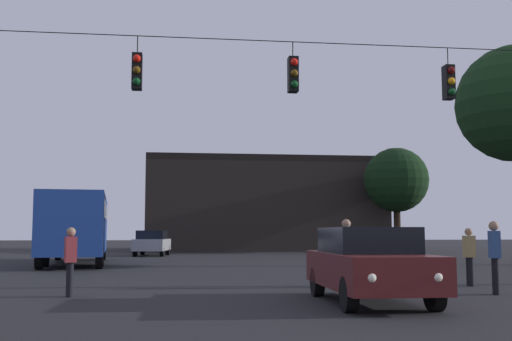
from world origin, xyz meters
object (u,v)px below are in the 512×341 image
(pedestrian_trailing, at_px, (495,253))
(city_bus, at_px, (77,222))
(pedestrian_crossing_left, at_px, (347,248))
(pedestrian_near_bus, at_px, (70,258))
(car_near_right, at_px, (369,263))
(car_far_left, at_px, (152,242))
(tree_behind_building, at_px, (396,180))
(pedestrian_crossing_right, at_px, (469,253))

(pedestrian_trailing, bearing_deg, city_bus, 127.34)
(pedestrian_crossing_left, relative_size, pedestrian_near_bus, 1.15)
(car_near_right, bearing_deg, car_far_left, 101.68)
(car_far_left, xyz_separation_m, tree_behind_building, (16.97, 4.08, 4.31))
(pedestrian_crossing_right, bearing_deg, pedestrian_trailing, -101.78)
(pedestrian_crossing_left, relative_size, tree_behind_building, 0.24)
(car_near_right, height_order, pedestrian_near_bus, pedestrian_near_bus)
(car_far_left, relative_size, pedestrian_near_bus, 2.92)
(pedestrian_crossing_right, relative_size, tree_behind_building, 0.21)
(car_near_right, relative_size, tree_behind_building, 0.59)
(city_bus, bearing_deg, pedestrian_trailing, -52.66)
(tree_behind_building, bearing_deg, pedestrian_crossing_left, -112.54)
(car_far_left, height_order, pedestrian_crossing_right, pedestrian_crossing_right)
(car_near_right, relative_size, pedestrian_crossing_left, 2.48)
(pedestrian_crossing_left, bearing_deg, tree_behind_building, 67.46)
(pedestrian_crossing_left, relative_size, pedestrian_trailing, 1.05)
(pedestrian_near_bus, bearing_deg, tree_behind_building, 57.73)
(pedestrian_crossing_left, relative_size, pedestrian_crossing_right, 1.15)
(pedestrian_near_bus, distance_m, tree_behind_building, 33.61)
(car_far_left, bearing_deg, pedestrian_crossing_right, -67.82)
(pedestrian_crossing_left, bearing_deg, pedestrian_near_bus, -167.28)
(city_bus, height_order, pedestrian_trailing, city_bus)
(pedestrian_crossing_left, distance_m, pedestrian_crossing_right, 3.34)
(tree_behind_building, bearing_deg, city_bus, -145.96)
(car_near_right, bearing_deg, city_bus, 116.70)
(car_far_left, distance_m, pedestrian_crossing_left, 23.35)
(pedestrian_near_bus, distance_m, pedestrian_trailing, 9.64)
(pedestrian_crossing_right, bearing_deg, car_near_right, -138.07)
(car_near_right, bearing_deg, pedestrian_crossing_left, 81.79)
(pedestrian_crossing_right, relative_size, pedestrian_trailing, 0.92)
(car_near_right, xyz_separation_m, pedestrian_trailing, (3.38, 1.25, 0.15))
(pedestrian_trailing, distance_m, tree_behind_building, 30.35)
(car_near_right, distance_m, tree_behind_building, 32.61)
(car_near_right, distance_m, car_far_left, 26.65)
(car_far_left, height_order, pedestrian_crossing_left, pedestrian_crossing_left)
(city_bus, relative_size, car_near_right, 2.56)
(tree_behind_building, bearing_deg, pedestrian_near_bus, -122.27)
(car_near_right, height_order, car_far_left, same)
(car_near_right, bearing_deg, pedestrian_trailing, 20.31)
(car_near_right, height_order, tree_behind_building, tree_behind_building)
(pedestrian_trailing, bearing_deg, car_near_right, -159.69)
(pedestrian_near_bus, bearing_deg, city_bus, 98.39)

